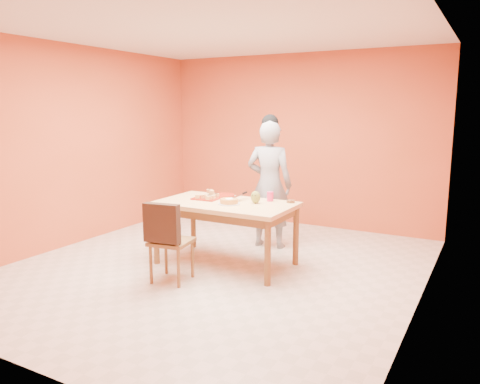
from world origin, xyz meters
The scene contains 17 objects.
floor centered at (0.00, 0.00, 0.00)m, with size 5.00×5.00×0.00m, color beige.
ceiling centered at (0.00, 0.00, 2.70)m, with size 5.00×5.00×0.00m, color silver.
wall_back centered at (0.00, 2.50, 1.35)m, with size 4.50×4.50×0.00m, color #C04F2C.
wall_left centered at (-2.25, 0.00, 1.35)m, with size 5.00×5.00×0.00m, color #C04F2C.
wall_right centered at (2.25, 0.00, 1.35)m, with size 5.00×5.00×0.00m, color #C04F2C.
dining_table centered at (0.04, 0.18, 0.67)m, with size 1.60×0.90×0.76m.
dining_chair centered at (-0.20, -0.59, 0.46)m, with size 0.47×0.53×0.89m.
pastry_pile centered at (-0.27, 0.26, 0.82)m, with size 0.27×0.27×0.09m, color #B87D4E, non-canonical shape.
person centered at (0.17, 1.11, 0.85)m, with size 0.62×0.41×1.70m, color gray.
pastry_platter centered at (-0.27, 0.26, 0.77)m, with size 0.30×0.30×0.02m, color maroon.
red_dinner_plate centered at (-0.20, 0.53, 0.77)m, with size 0.28×0.28×0.02m, color maroon.
white_cake_plate centered at (0.13, 0.10, 0.77)m, with size 0.26×0.26×0.01m, color silver.
sponge_cake centered at (0.13, 0.10, 0.80)m, with size 0.21×0.21×0.05m, color #C87533.
cake_server centered at (0.14, 0.28, 0.83)m, with size 0.05×0.26×0.01m, color silver.
egg_ornament centered at (0.37, 0.30, 0.83)m, with size 0.12×0.09×0.15m, color olive.
magenta_glass centered at (0.47, 0.50, 0.82)m, with size 0.08×0.08×0.11m, color #D9205C.
checker_tin centered at (0.72, 0.53, 0.77)m, with size 0.10×0.10×0.03m, color #33180E.
Camera 1 is at (2.80, -4.47, 1.85)m, focal length 35.00 mm.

